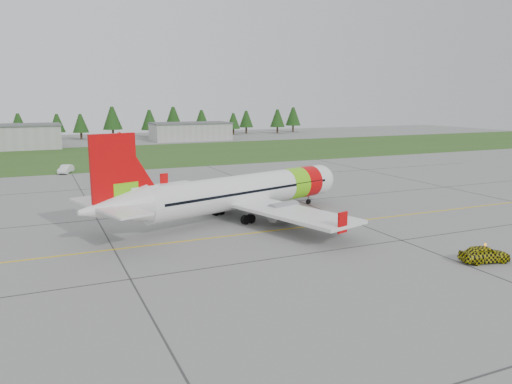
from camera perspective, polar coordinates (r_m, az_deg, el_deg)
name	(u,v)px	position (r m, az deg, el deg)	size (l,w,h in m)	color
ground	(308,254)	(43.12, 6.00, -7.03)	(320.00, 320.00, 0.00)	gray
aircraft	(239,192)	(54.93, -1.91, -0.02)	(32.12, 30.36, 9.99)	white
follow_me_car	(486,238)	(44.22, 24.79, -4.78)	(1.64, 1.39, 4.07)	#CBC40B
service_van	(65,161)	(94.41, -20.97, 3.37)	(1.56, 1.47, 4.48)	white
grass_strip	(132,155)	(120.01, -14.00, 4.10)	(320.00, 50.00, 0.03)	#30561E
taxi_guideline	(268,231)	(49.91, 1.40, -4.50)	(120.00, 0.25, 0.02)	gold
hangar_east	(190,132)	(160.49, -7.50, 6.83)	(24.00, 12.00, 5.20)	#A8A8A3
treeline	(100,123)	(174.90, -17.38, 7.53)	(160.00, 8.00, 10.00)	#1C3F14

